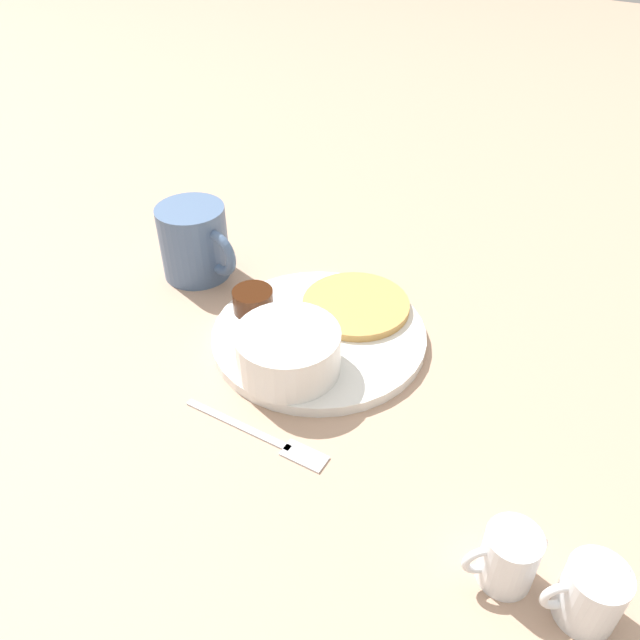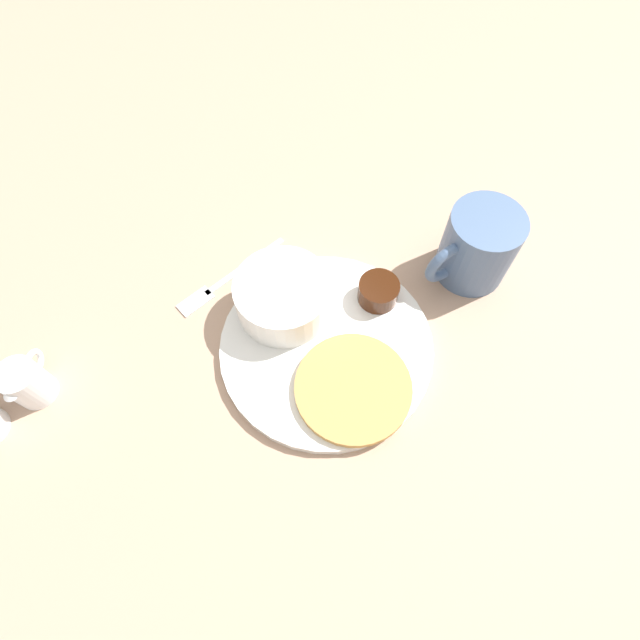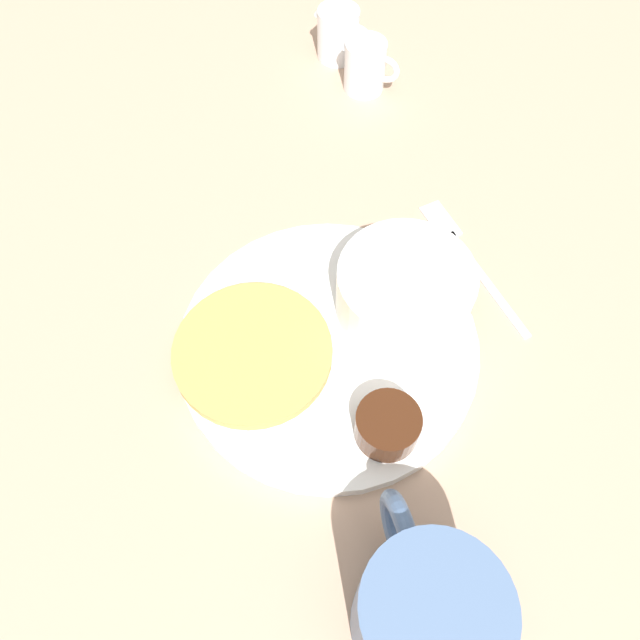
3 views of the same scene
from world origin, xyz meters
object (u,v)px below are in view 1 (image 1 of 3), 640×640
coffee_mug (195,242)px  creamer_pitcher_far (591,594)px  bowl (288,349)px  plate (319,335)px  fork (270,439)px  creamer_pitcher_near (508,557)px

coffee_mug → creamer_pitcher_far: coffee_mug is taller
coffee_mug → bowl: bearing=-23.8°
plate → coffee_mug: bearing=172.9°
creamer_pitcher_far → fork: creamer_pitcher_far is taller
plate → coffee_mug: coffee_mug is taller
bowl → coffee_mug: 0.23m
fork → coffee_mug: bearing=145.0°
plate → fork: bearing=-73.2°
coffee_mug → creamer_pitcher_near: bearing=-20.9°
plate → coffee_mug: 0.20m
plate → bowl: bowl is taller
coffee_mug → creamer_pitcher_far: size_ratio=2.15×
creamer_pitcher_far → creamer_pitcher_near: bearing=-175.2°
coffee_mug → creamer_pitcher_near: (0.47, -0.18, -0.02)m
creamer_pitcher_near → coffee_mug: bearing=159.1°
coffee_mug → plate: bearing=-7.1°
bowl → creamer_pitcher_far: size_ratio=1.96×
bowl → fork: bowl is taller
bowl → fork: bearing=-65.4°
plate → bowl: 0.07m
creamer_pitcher_near → fork: creamer_pitcher_near is taller
plate → creamer_pitcher_near: creamer_pitcher_near is taller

